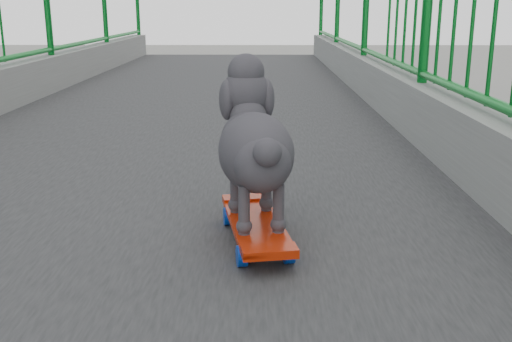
% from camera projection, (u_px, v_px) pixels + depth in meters
% --- Properties ---
extents(skateboard, '(0.24, 0.55, 0.07)m').
position_uv_depth(skateboard, '(256.00, 227.00, 1.87)').
color(skateboard, red).
rests_on(skateboard, footbridge).
extents(poodle, '(0.28, 0.54, 0.46)m').
position_uv_depth(poodle, '(254.00, 143.00, 1.83)').
color(poodle, '#2E2B30').
rests_on(poodle, skateboard).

